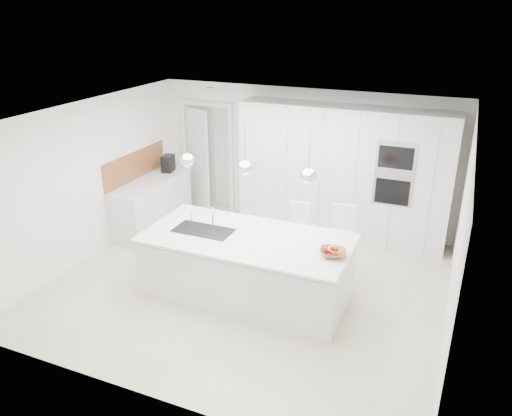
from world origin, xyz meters
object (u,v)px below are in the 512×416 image
at_px(island_base, 246,269).
at_px(bar_stool_right, 340,244).
at_px(bar_stool_left, 297,239).
at_px(fruit_bowl, 333,253).
at_px(espresso_machine, 168,163).

height_order(island_base, bar_stool_right, bar_stool_right).
height_order(island_base, bar_stool_left, bar_stool_left).
bearing_deg(island_base, bar_stool_right, 43.17).
bearing_deg(fruit_bowl, island_base, 178.39).
relative_size(fruit_bowl, bar_stool_right, 0.29).
bearing_deg(bar_stool_right, island_base, -145.90).
distance_m(island_base, espresso_machine, 3.34).
relative_size(island_base, bar_stool_right, 2.48).
bearing_deg(espresso_machine, fruit_bowl, -40.85).
xyz_separation_m(espresso_machine, bar_stool_left, (2.94, -1.12, -0.52)).
bearing_deg(bar_stool_left, espresso_machine, 161.28).
height_order(espresso_machine, bar_stool_left, espresso_machine).
bearing_deg(bar_stool_right, fruit_bowl, -91.27).
height_order(espresso_machine, bar_stool_right, espresso_machine).
bearing_deg(island_base, espresso_machine, 140.44).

